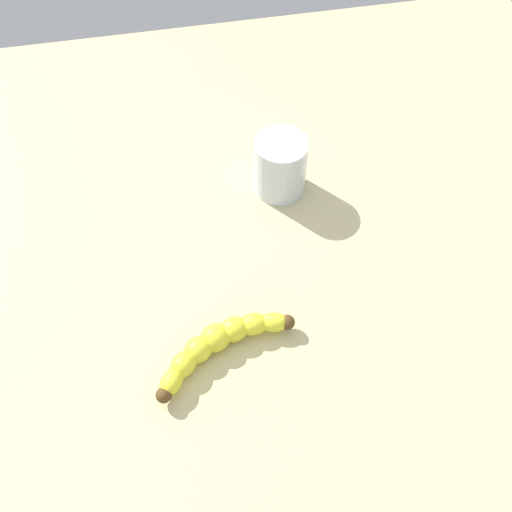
# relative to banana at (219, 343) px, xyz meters

# --- Properties ---
(wooden_tabletop) EXTENTS (1.20, 1.20, 0.03)m
(wooden_tabletop) POSITION_rel_banana_xyz_m (0.11, -0.12, -0.03)
(wooden_tabletop) COLOR #CCBF87
(wooden_tabletop) RESTS_ON ground
(banana) EXTENTS (0.10, 0.19, 0.04)m
(banana) POSITION_rel_banana_xyz_m (0.00, 0.00, 0.00)
(banana) COLOR yellow
(banana) RESTS_ON wooden_tabletop
(smoothie_glass) EXTENTS (0.08, 0.08, 0.09)m
(smoothie_glass) POSITION_rel_banana_xyz_m (0.26, -0.14, 0.03)
(smoothie_glass) COLOR silver
(smoothie_glass) RESTS_ON wooden_tabletop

